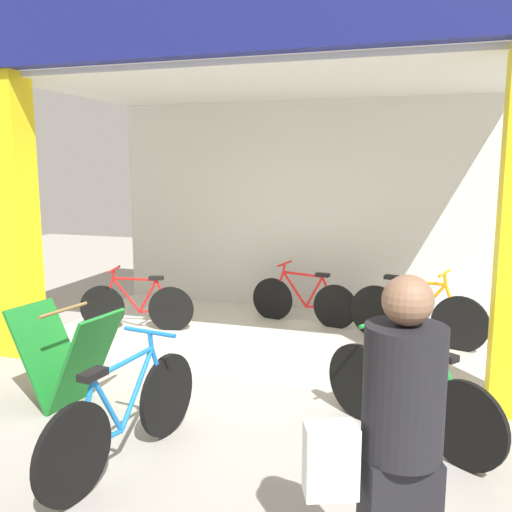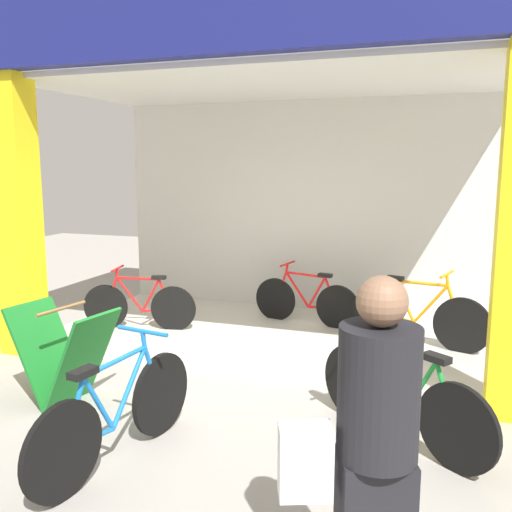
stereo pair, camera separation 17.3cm
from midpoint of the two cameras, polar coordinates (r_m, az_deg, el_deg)
The scene contains 9 objects.
ground_plane at distance 5.81m, azimuth -1.58°, elevation -12.41°, with size 19.22×19.22×0.00m, color #9E9991.
shop_facade at distance 6.84m, azimuth 2.90°, elevation 8.88°, with size 5.81×3.28×3.93m.
bicycle_inside_0 at distance 7.58m, azimuth 5.80°, elevation -4.60°, with size 1.50×0.41×0.84m.
bicycle_inside_1 at distance 7.46m, azimuth -11.21°, elevation -4.97°, with size 1.48×0.45×0.83m.
bicycle_inside_2 at distance 6.98m, azimuth 16.96°, elevation -5.87°, with size 1.63×0.56×0.93m.
bicycle_parked_0 at distance 4.59m, azimuth 15.77°, elevation -13.94°, with size 1.39×1.00×0.92m.
bicycle_parked_1 at distance 4.27m, azimuth -12.93°, elevation -15.59°, with size 0.46×1.67×0.93m.
sandwich_board_sign at distance 5.36m, azimuth -18.20°, elevation -9.67°, with size 0.99×0.69×0.91m.
pedestrian_0 at distance 2.61m, azimuth 13.75°, elevation -19.93°, with size 0.64×0.45×1.71m.
Camera 2 is at (1.99, -5.02, 2.15)m, focal length 38.97 mm.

